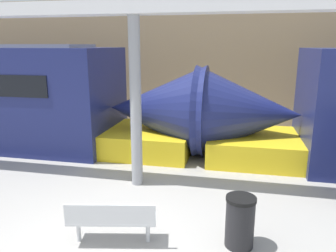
% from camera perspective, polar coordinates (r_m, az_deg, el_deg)
% --- Properties ---
extents(ground_plane, '(60.00, 60.00, 0.00)m').
position_cam_1_polar(ground_plane, '(5.62, -9.87, -20.79)').
color(ground_plane, '#9E9B96').
extents(station_wall, '(56.00, 0.20, 5.00)m').
position_cam_1_polar(station_wall, '(13.47, 4.34, 11.01)').
color(station_wall, '#9E8460').
rests_on(station_wall, ground_plane).
extents(bench_near, '(1.50, 0.71, 0.77)m').
position_cam_1_polar(bench_near, '(5.56, -9.78, -15.52)').
color(bench_near, silver).
rests_on(bench_near, ground_plane).
extents(trash_bin, '(0.48, 0.48, 0.85)m').
position_cam_1_polar(trash_bin, '(5.59, 12.41, -15.93)').
color(trash_bin, black).
rests_on(trash_bin, ground_plane).
extents(support_column_near, '(0.26, 0.26, 3.80)m').
position_cam_1_polar(support_column_near, '(7.33, -5.66, 3.79)').
color(support_column_near, gray).
rests_on(support_column_near, ground_plane).
extents(canopy_beam, '(28.00, 0.60, 0.28)m').
position_cam_1_polar(canopy_beam, '(7.25, -6.06, 19.84)').
color(canopy_beam, silver).
rests_on(canopy_beam, support_column_near).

